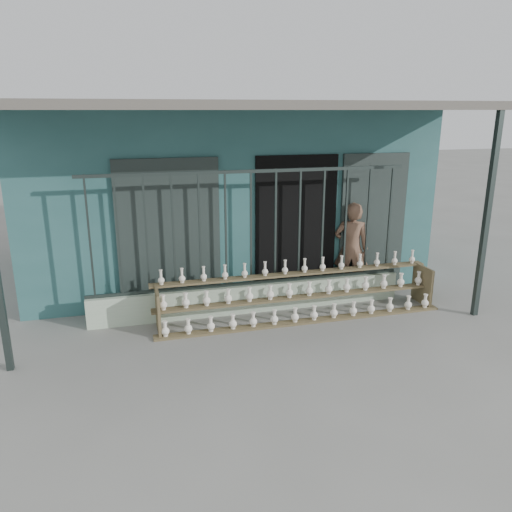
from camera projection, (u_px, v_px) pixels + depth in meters
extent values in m
plane|color=slate|center=(275.00, 346.00, 6.78)|extent=(60.00, 60.00, 0.00)
cube|color=#2B5B5B|center=(215.00, 185.00, 10.31)|extent=(7.00, 5.00, 3.20)
cube|color=black|center=(295.00, 227.00, 8.35)|extent=(1.40, 0.12, 2.40)
cube|color=#1F2926|center=(169.00, 236.00, 7.79)|extent=(1.60, 0.08, 2.40)
cube|color=#1F2926|center=(372.00, 223.00, 8.66)|extent=(1.20, 0.08, 2.40)
cube|color=#59544C|center=(252.00, 106.00, 7.00)|extent=(7.40, 2.00, 0.12)
cube|color=#283330|center=(487.00, 218.00, 7.40)|extent=(0.08, 0.08, 3.10)
cube|color=#B6CCAF|center=(251.00, 298.00, 7.92)|extent=(5.00, 0.20, 0.45)
cube|color=#283330|center=(90.00, 239.00, 7.02)|extent=(0.03, 0.03, 1.80)
cube|color=#283330|center=(118.00, 237.00, 7.12)|extent=(0.03, 0.03, 1.80)
cube|color=#283330|center=(146.00, 235.00, 7.22)|extent=(0.03, 0.03, 1.80)
cube|color=#283330|center=(173.00, 233.00, 7.31)|extent=(0.03, 0.03, 1.80)
cube|color=#283330|center=(200.00, 232.00, 7.41)|extent=(0.03, 0.03, 1.80)
cube|color=#283330|center=(226.00, 230.00, 7.51)|extent=(0.03, 0.03, 1.80)
cube|color=#283330|center=(251.00, 229.00, 7.60)|extent=(0.03, 0.03, 1.80)
cube|color=#283330|center=(275.00, 227.00, 7.70)|extent=(0.03, 0.03, 1.80)
cube|color=#283330|center=(299.00, 226.00, 7.80)|extent=(0.03, 0.03, 1.80)
cube|color=#283330|center=(323.00, 224.00, 7.89)|extent=(0.03, 0.03, 1.80)
cube|color=#283330|center=(345.00, 223.00, 7.99)|extent=(0.03, 0.03, 1.80)
cube|color=#283330|center=(368.00, 222.00, 8.09)|extent=(0.03, 0.03, 1.80)
cube|color=#283330|center=(389.00, 220.00, 8.19)|extent=(0.03, 0.03, 1.80)
cube|color=#283330|center=(251.00, 171.00, 7.36)|extent=(5.00, 0.04, 0.05)
cube|color=#283330|center=(251.00, 283.00, 7.85)|extent=(5.00, 0.04, 0.05)
cube|color=brown|center=(304.00, 321.00, 7.54)|extent=(4.50, 0.18, 0.03)
cube|color=brown|center=(299.00, 297.00, 7.69)|extent=(4.50, 0.18, 0.03)
cube|color=brown|center=(294.00, 274.00, 7.84)|extent=(4.50, 0.18, 0.03)
cube|color=brown|center=(158.00, 311.00, 7.15)|extent=(0.04, 0.55, 0.64)
cube|color=brown|center=(422.00, 285.00, 8.22)|extent=(0.04, 0.55, 0.64)
imported|color=brown|center=(351.00, 249.00, 8.54)|extent=(0.69, 0.59, 1.61)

